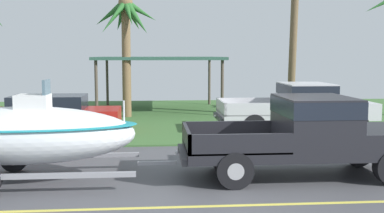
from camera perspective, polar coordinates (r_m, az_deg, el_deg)
The scene contains 7 objects.
ground at distance 18.86m, azimuth 1.69°, elevation -2.28°, with size 36.00×22.00×0.11m.
pickup_truck_towing at distance 11.12m, azimuth 14.70°, elevation -3.11°, with size 5.54×2.04×1.88m.
boat_on_trailer at distance 10.89m, azimuth -20.29°, elevation -3.28°, with size 6.20×2.24×2.30m.
parked_pickup_background at distance 17.49m, azimuth 13.77°, elevation 0.24°, with size 5.83×2.15×1.80m.
parked_sedan_near at distance 17.52m, azimuth -16.70°, elevation -0.97°, with size 4.63×1.91×1.38m.
carport_awning at distance 23.33m, azimuth -4.09°, elevation 5.83°, with size 6.19×5.41×2.74m.
palm_tree_near_left at distance 21.02m, azimuth -8.08°, elevation 9.92°, with size 2.96×3.20×5.46m.
Camera 1 is at (-2.09, -10.15, 2.84)m, focal length 43.14 mm.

